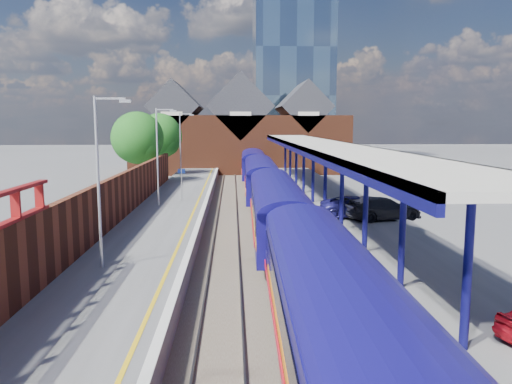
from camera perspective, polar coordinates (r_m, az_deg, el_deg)
ground at (r=44.80m, az=-1.28°, el=-1.05°), size 240.00×240.00×0.00m
ballast_bed at (r=34.96m, az=-0.88°, el=-3.53°), size 6.00×76.00×0.06m
rails at (r=34.94m, az=-0.88°, el=-3.39°), size 4.51×76.00×0.14m
left_platform at (r=35.13m, az=-9.89°, el=-2.81°), size 5.00×76.00×1.00m
right_platform at (r=35.56m, az=8.84°, el=-2.66°), size 6.00×76.00×1.00m
coping_left at (r=34.82m, az=-6.07°, el=-1.95°), size 0.30×76.00×0.05m
coping_right at (r=35.01m, az=4.28°, el=-1.88°), size 0.30×76.00×0.05m
yellow_line at (r=34.86m, az=-7.05°, el=-1.99°), size 0.14×76.00×0.01m
train at (r=37.25m, az=1.29°, el=0.44°), size 3.16×65.95×3.45m
canopy at (r=36.83m, az=7.60°, el=5.17°), size 4.50×52.00×4.48m
lamp_post_b at (r=21.02m, az=-17.26°, el=2.22°), size 1.48×0.18×7.00m
lamp_post_c at (r=36.69m, az=-11.01°, el=4.68°), size 1.48×0.18×7.00m
lamp_post_d at (r=52.55m, az=-8.50°, el=5.65°), size 1.48×0.18×7.00m
platform_sign at (r=38.69m, az=-8.50°, el=1.48°), size 0.55×0.08×2.50m
brick_wall at (r=29.01m, az=-16.67°, el=-1.36°), size 0.35×50.00×3.86m
station_building at (r=72.27m, az=-1.85°, el=6.68°), size 30.00×12.12×13.78m
glass_tower at (r=95.82m, az=4.13°, el=15.79°), size 14.20×14.20×40.30m
tree_near at (r=51.03m, az=-13.23°, el=5.88°), size 5.20×5.20×8.10m
tree_far at (r=58.76m, az=-10.84°, el=6.18°), size 5.20×5.20×8.10m
parked_car_silver at (r=32.22m, az=13.40°, el=-1.74°), size 4.35×2.65×1.35m
parked_car_dark at (r=31.95m, az=14.38°, el=-1.82°), size 5.09×2.97×1.39m
parked_car_blue at (r=32.37m, az=11.64°, el=-1.66°), size 4.97×2.58×1.34m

